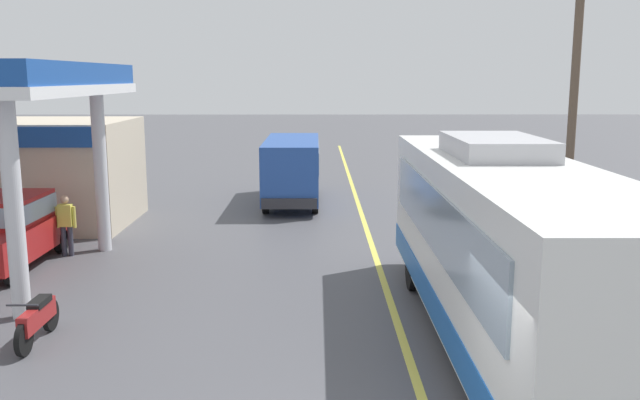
# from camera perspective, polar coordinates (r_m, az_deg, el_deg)

# --- Properties ---
(ground) EXTENTS (120.00, 120.00, 0.00)m
(ground) POSITION_cam_1_polar(r_m,az_deg,el_deg) (27.83, 2.99, 0.47)
(ground) COLOR #4C4C51
(lane_divider_stripe) EXTENTS (0.16, 50.00, 0.01)m
(lane_divider_stripe) POSITION_cam_1_polar(r_m,az_deg,el_deg) (22.93, 3.69, -1.67)
(lane_divider_stripe) COLOR #D8CC4C
(lane_divider_stripe) RESTS_ON ground
(coach_bus_main) EXTENTS (2.60, 11.04, 3.69)m
(coach_bus_main) POSITION_cam_1_polar(r_m,az_deg,el_deg) (12.34, 15.41, -4.36)
(coach_bus_main) COLOR white
(coach_bus_main) RESTS_ON ground
(car_at_pump) EXTENTS (1.70, 4.20, 1.82)m
(car_at_pump) POSITION_cam_1_polar(r_m,az_deg,el_deg) (18.84, -24.84, -2.13)
(car_at_pump) COLOR maroon
(car_at_pump) RESTS_ON ground
(minibus_opposing_lane) EXTENTS (2.04, 6.13, 2.44)m
(minibus_opposing_lane) POSITION_cam_1_polar(r_m,az_deg,el_deg) (25.74, -2.37, 2.98)
(minibus_opposing_lane) COLOR #264C9E
(minibus_opposing_lane) RESTS_ON ground
(motorcycle_parked_forecourt) EXTENTS (0.55, 1.80, 0.92)m
(motorcycle_parked_forecourt) POSITION_cam_1_polar(r_m,az_deg,el_deg) (13.46, -22.77, -9.25)
(motorcycle_parked_forecourt) COLOR black
(motorcycle_parked_forecourt) RESTS_ON ground
(pedestrian_near_pump) EXTENTS (0.55, 0.22, 1.66)m
(pedestrian_near_pump) POSITION_cam_1_polar(r_m,az_deg,el_deg) (19.37, -20.68, -1.76)
(pedestrian_near_pump) COLOR #33333F
(pedestrian_near_pump) RESTS_ON ground
(utility_pole_roadside) EXTENTS (1.80, 0.24, 7.81)m
(utility_pole_roadside) POSITION_cam_1_polar(r_m,az_deg,el_deg) (20.39, 20.63, 7.77)
(utility_pole_roadside) COLOR brown
(utility_pole_roadside) RESTS_ON ground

